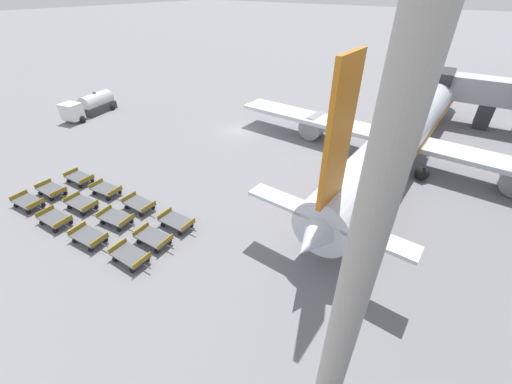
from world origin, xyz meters
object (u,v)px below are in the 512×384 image
(airplane, at_px, (407,130))
(baggage_dolly_row_mid_a_col_b, at_px, (82,204))
(baggage_dolly_row_near_col_a, at_px, (28,202))
(baggage_dolly_row_near_col_b, at_px, (55,219))
(baggage_dolly_row_near_col_c, at_px, (89,237))
(baggage_dolly_row_mid_a_col_d, at_px, (153,238))
(baggage_dolly_row_mid_b_col_b, at_px, (106,190))
(apron_light_mast, at_px, (380,189))
(baggage_dolly_row_mid_b_col_d, at_px, (177,222))
(baggage_dolly_row_near_col_d, at_px, (130,256))
(baggage_dolly_row_mid_b_col_a, at_px, (80,178))
(baggage_dolly_row_mid_b_col_c, at_px, (139,204))
(fuel_tanker_secondary, at_px, (92,106))
(baggage_dolly_row_mid_a_col_a, at_px, (52,190))
(baggage_dolly_row_mid_a_col_c, at_px, (116,218))

(airplane, distance_m, baggage_dolly_row_mid_a_col_b, 31.23)
(baggage_dolly_row_near_col_a, bearing_deg, baggage_dolly_row_near_col_b, 3.52)
(baggage_dolly_row_near_col_c, distance_m, baggage_dolly_row_mid_a_col_d, 4.67)
(baggage_dolly_row_mid_a_col_d, distance_m, baggage_dolly_row_mid_b_col_b, 8.60)
(airplane, distance_m, apron_light_mast, 30.61)
(baggage_dolly_row_mid_a_col_d, distance_m, baggage_dolly_row_mid_b_col_d, 2.24)
(baggage_dolly_row_near_col_d, relative_size, baggage_dolly_row_mid_b_col_a, 1.00)
(baggage_dolly_row_near_col_b, relative_size, baggage_dolly_row_mid_a_col_b, 1.00)
(baggage_dolly_row_mid_b_col_c, bearing_deg, fuel_tanker_secondary, 157.73)
(baggage_dolly_row_mid_a_col_d, bearing_deg, baggage_dolly_row_mid_a_col_a, -173.40)
(airplane, bearing_deg, baggage_dolly_row_near_col_d, -111.06)
(baggage_dolly_row_near_col_a, distance_m, baggage_dolly_row_mid_a_col_b, 4.57)
(baggage_dolly_row_near_col_b, bearing_deg, airplane, 56.48)
(baggage_dolly_row_mid_a_col_d, bearing_deg, baggage_dolly_row_mid_b_col_d, 92.23)
(airplane, distance_m, baggage_dolly_row_mid_a_col_d, 26.42)
(baggage_dolly_row_mid_a_col_b, distance_m, baggage_dolly_row_mid_b_col_b, 2.42)
(baggage_dolly_row_mid_a_col_b, distance_m, baggage_dolly_row_mid_b_col_c, 4.75)
(baggage_dolly_row_near_col_c, relative_size, baggage_dolly_row_mid_a_col_b, 1.00)
(baggage_dolly_row_mid_b_col_a, relative_size, apron_light_mast, 0.14)
(apron_light_mast, bearing_deg, baggage_dolly_row_near_col_b, 176.88)
(baggage_dolly_row_mid_a_col_d, bearing_deg, fuel_tanker_secondary, 157.47)
(baggage_dolly_row_near_col_d, bearing_deg, baggage_dolly_row_mid_a_col_d, 95.22)
(baggage_dolly_row_near_col_a, distance_m, baggage_dolly_row_mid_b_col_a, 4.56)
(airplane, xyz_separation_m, baggage_dolly_row_near_col_b, (-18.13, -27.37, -2.65))
(baggage_dolly_row_near_col_c, bearing_deg, baggage_dolly_row_mid_a_col_b, 157.36)
(baggage_dolly_row_near_col_a, height_order, baggage_dolly_row_mid_b_col_d, same)
(baggage_dolly_row_near_col_b, relative_size, baggage_dolly_row_near_col_c, 1.00)
(baggage_dolly_row_mid_a_col_a, height_order, baggage_dolly_row_mid_b_col_d, same)
(fuel_tanker_secondary, xyz_separation_m, baggage_dolly_row_mid_a_col_a, (16.36, -13.27, -0.73))
(baggage_dolly_row_near_col_d, xyz_separation_m, baggage_dolly_row_mid_b_col_c, (-4.48, 3.95, 0.00))
(baggage_dolly_row_mid_a_col_a, relative_size, baggage_dolly_row_mid_b_col_c, 1.00)
(baggage_dolly_row_mid_a_col_c, bearing_deg, baggage_dolly_row_mid_b_col_d, 31.97)
(baggage_dolly_row_near_col_b, bearing_deg, baggage_dolly_row_near_col_a, -176.48)
(baggage_dolly_row_mid_a_col_c, bearing_deg, baggage_dolly_row_mid_b_col_a, 170.05)
(baggage_dolly_row_mid_a_col_b, height_order, baggage_dolly_row_mid_a_col_c, same)
(baggage_dolly_row_mid_a_col_b, bearing_deg, baggage_dolly_row_mid_b_col_c, 36.06)
(baggage_dolly_row_near_col_a, distance_m, baggage_dolly_row_near_col_c, 8.16)
(baggage_dolly_row_near_col_b, bearing_deg, baggage_dolly_row_mid_b_col_b, 97.58)
(fuel_tanker_secondary, xyz_separation_m, baggage_dolly_row_near_col_d, (28.77, -13.90, -0.73))
(baggage_dolly_row_near_col_a, relative_size, baggage_dolly_row_mid_b_col_d, 1.01)
(baggage_dolly_row_near_col_b, xyz_separation_m, baggage_dolly_row_near_col_d, (8.03, 1.14, 0.00))
(baggage_dolly_row_mid_b_col_a, height_order, baggage_dolly_row_mid_b_col_d, same)
(airplane, bearing_deg, baggage_dolly_row_mid_a_col_c, -120.53)
(airplane, xyz_separation_m, baggage_dolly_row_near_col_d, (-10.10, -26.23, -2.65))
(baggage_dolly_row_mid_b_col_d, bearing_deg, baggage_dolly_row_mid_a_col_d, -87.77)
(baggage_dolly_row_mid_a_col_b, distance_m, baggage_dolly_row_mid_a_col_c, 4.02)
(baggage_dolly_row_mid_b_col_b, bearing_deg, baggage_dolly_row_mid_a_col_c, -22.77)
(baggage_dolly_row_near_col_a, distance_m, baggage_dolly_row_mid_a_col_a, 2.04)
(baggage_dolly_row_mid_a_col_c, relative_size, baggage_dolly_row_mid_b_col_d, 1.01)
(baggage_dolly_row_near_col_b, bearing_deg, baggage_dolly_row_mid_b_col_d, 34.95)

